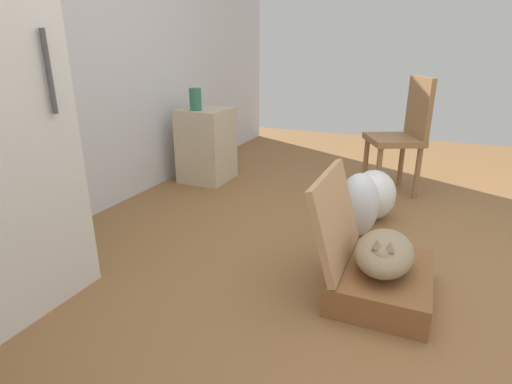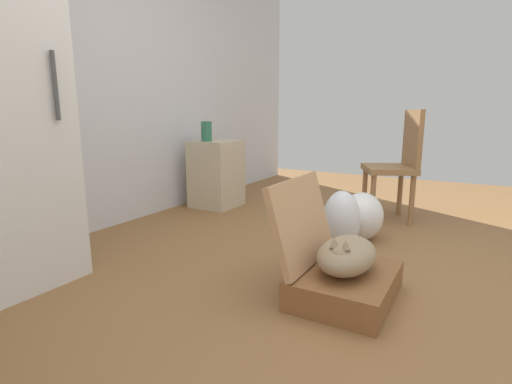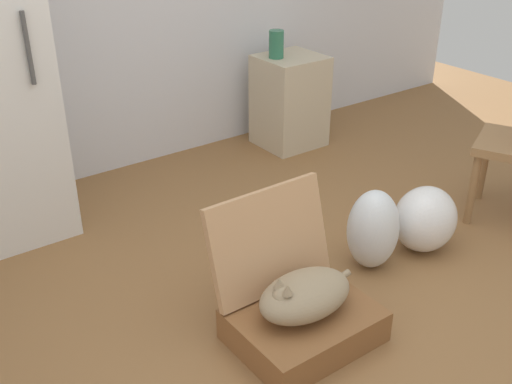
# 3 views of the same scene
# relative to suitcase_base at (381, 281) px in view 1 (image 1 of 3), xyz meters

# --- Properties ---
(ground_plane) EXTENTS (7.68, 7.68, 0.00)m
(ground_plane) POSITION_rel_suitcase_base_xyz_m (0.23, -0.09, -0.07)
(ground_plane) COLOR olive
(ground_plane) RESTS_ON ground
(wall_back) EXTENTS (6.40, 0.15, 2.60)m
(wall_back) POSITION_rel_suitcase_base_xyz_m (0.23, 2.17, 1.23)
(wall_back) COLOR silver
(wall_back) RESTS_ON ground
(suitcase_base) EXTENTS (0.60, 0.47, 0.15)m
(suitcase_base) POSITION_rel_suitcase_base_xyz_m (0.00, 0.00, 0.00)
(suitcase_base) COLOR brown
(suitcase_base) RESTS_ON ground
(suitcase_lid) EXTENTS (0.60, 0.16, 0.46)m
(suitcase_lid) POSITION_rel_suitcase_base_xyz_m (0.00, 0.25, 0.30)
(suitcase_lid) COLOR tan
(suitcase_lid) RESTS_ON suitcase_base
(cat) EXTENTS (0.52, 0.28, 0.21)m
(cat) POSITION_rel_suitcase_base_xyz_m (-0.00, 0.00, 0.16)
(cat) COLOR #998466
(cat) RESTS_ON suitcase_base
(plastic_bag_white) EXTENTS (0.27, 0.26, 0.43)m
(plastic_bag_white) POSITION_rel_suitcase_base_xyz_m (0.65, 0.24, 0.14)
(plastic_bag_white) COLOR silver
(plastic_bag_white) RESTS_ON ground
(plastic_bag_clear) EXTENTS (0.35, 0.32, 0.36)m
(plastic_bag_clear) POSITION_rel_suitcase_base_xyz_m (1.00, 0.19, 0.11)
(plastic_bag_clear) COLOR white
(plastic_bag_clear) RESTS_ON ground
(side_table) EXTENTS (0.44, 0.42, 0.67)m
(side_table) POSITION_rel_suitcase_base_xyz_m (1.34, 1.76, 0.26)
(side_table) COLOR beige
(side_table) RESTS_ON ground
(vase_tall) EXTENTS (0.10, 0.10, 0.19)m
(vase_tall) POSITION_rel_suitcase_base_xyz_m (1.22, 1.79, 0.69)
(vase_tall) COLOR #2D7051
(vase_tall) RESTS_ON side_table
(chair) EXTENTS (0.57, 0.55, 0.97)m
(chair) POSITION_rel_suitcase_base_xyz_m (1.69, 0.07, 0.45)
(chair) COLOR olive
(chair) RESTS_ON ground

